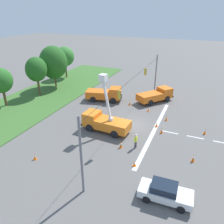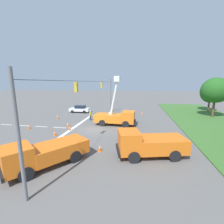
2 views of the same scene
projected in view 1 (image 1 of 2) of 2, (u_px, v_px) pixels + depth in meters
The scene contains 23 objects.
ground_plane at pixel (132, 125), 29.56m from camera, with size 200.00×200.00×0.00m, color #605E5B.
grass_verge at pixel (28, 104), 35.95m from camera, with size 56.00×12.00×0.10m, color #3D6B2D.
lane_markings at pixel (166, 132), 27.90m from camera, with size 17.60×15.25×0.01m.
signal_gantry at pixel (133, 95), 27.82m from camera, with size 26.20×0.33×7.20m.
tree_centre at pixel (1, 81), 33.60m from camera, with size 3.67×3.25×6.19m.
tree_east at pixel (36, 69), 37.77m from camera, with size 3.93×3.44×6.92m.
tree_far_east at pixel (53, 63), 42.01m from camera, with size 5.53×5.24×8.09m.
tree_east_end at pixel (65, 57), 48.28m from camera, with size 4.44×4.01×6.91m.
utility_truck_bucket_lift at pixel (105, 121), 27.64m from camera, with size 2.64×6.30×7.38m.
utility_truck_support_near at pixel (105, 94), 37.00m from camera, with size 3.72×6.38×2.36m.
utility_truck_support_far at pixel (156, 95), 36.69m from camera, with size 6.39×5.66×2.15m.
sedan_white at pixel (165, 192), 17.60m from camera, with size 2.04×4.36×1.56m.
road_worker at pixel (136, 140), 24.23m from camera, with size 0.65×0.27×1.77m.
traffic_cone_foreground_left at pixel (35, 157), 22.60m from camera, with size 0.36×0.36×0.66m.
traffic_cone_foreground_right at pixel (130, 103), 35.62m from camera, with size 0.36×0.36×0.72m.
traffic_cone_mid_left at pixel (134, 164), 21.65m from camera, with size 0.36×0.36×0.60m.
traffic_cone_mid_right at pixel (162, 130), 27.45m from camera, with size 0.36×0.36×0.77m.
traffic_cone_near_bucket at pixel (205, 131), 27.22m from camera, with size 0.36×0.36×0.74m.
traffic_cone_lane_edge_a at pixel (121, 144), 24.51m from camera, with size 0.36×0.36×0.81m.
traffic_cone_lane_edge_b at pixel (193, 158), 22.28m from camera, with size 0.36×0.36×0.81m.
traffic_cone_far_left at pixel (157, 125), 28.96m from camera, with size 0.36×0.36×0.65m.
traffic_cone_far_right at pixel (149, 110), 33.38m from camera, with size 0.36×0.36×0.60m.
traffic_cone_centre_line at pixel (166, 118), 30.62m from camera, with size 0.36×0.36×0.71m.
Camera 1 is at (-24.99, -7.78, 14.11)m, focal length 35.00 mm.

